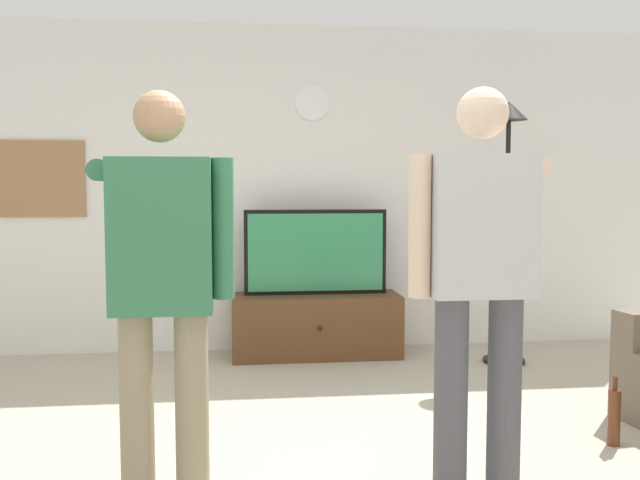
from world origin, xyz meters
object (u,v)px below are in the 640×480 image
tv_stand (316,325)px  floor_lamp (508,177)px  beverage_bottle (614,416)px  television (316,252)px  framed_picture (39,179)px  wall_clock (312,103)px  person_standing_nearer_lamp (163,277)px  person_standing_nearer_couch (479,274)px

tv_stand → floor_lamp: size_ratio=0.67×
floor_lamp → beverage_bottle: floor_lamp is taller
tv_stand → television: 0.59m
television → framed_picture: framed_picture is taller
floor_lamp → beverage_bottle: bearing=-92.6°
wall_clock → beverage_bottle: wall_clock is taller
floor_lamp → wall_clock: bearing=154.8°
floor_lamp → person_standing_nearer_lamp: floor_lamp is taller
floor_lamp → person_standing_nearer_couch: 2.62m
television → wall_clock: bearing=90.0°
tv_stand → person_standing_nearer_couch: person_standing_nearer_couch is taller
person_standing_nearer_lamp → person_standing_nearer_couch: person_standing_nearer_couch is taller
television → floor_lamp: (1.43, -0.43, 0.60)m
tv_stand → beverage_bottle: size_ratio=3.65×
tv_stand → television: size_ratio=1.17×
framed_picture → person_standing_nearer_couch: person_standing_nearer_couch is taller
wall_clock → framed_picture: bearing=179.9°
person_standing_nearer_lamp → framed_picture: bearing=113.9°
wall_clock → tv_stand: bearing=-90.0°
wall_clock → beverage_bottle: bearing=-60.7°
wall_clock → floor_lamp: (1.43, -0.67, -0.62)m
person_standing_nearer_lamp → beverage_bottle: (2.28, 0.48, -0.84)m
tv_stand → framed_picture: bearing=172.4°
tv_stand → person_standing_nearer_lamp: (-0.92, -2.59, 0.75)m
tv_stand → floor_lamp: (1.43, -0.38, 1.19)m
person_standing_nearer_lamp → person_standing_nearer_couch: 1.31m
tv_stand → floor_lamp: bearing=-15.0°
floor_lamp → person_standing_nearer_lamp: bearing=-136.8°
person_standing_nearer_couch → beverage_bottle: size_ratio=4.79×
person_standing_nearer_couch → wall_clock: bearing=97.0°
wall_clock → beverage_bottle: size_ratio=0.77×
person_standing_nearer_lamp → person_standing_nearer_couch: size_ratio=0.99×
person_standing_nearer_couch → beverage_bottle: person_standing_nearer_couch is taller
wall_clock → framed_picture: 2.29m
person_standing_nearer_couch → tv_stand: bearing=97.7°
tv_stand → wall_clock: (0.00, 0.29, 1.81)m
television → person_standing_nearer_couch: (0.37, -2.79, 0.17)m
beverage_bottle → floor_lamp: bearing=87.4°
framed_picture → person_standing_nearer_couch: bearing=-49.7°
person_standing_nearer_couch → beverage_bottle: 1.44m
floor_lamp → person_standing_nearer_couch: size_ratio=1.14×
television → floor_lamp: bearing=-16.7°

